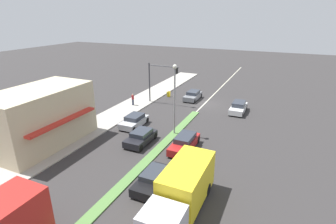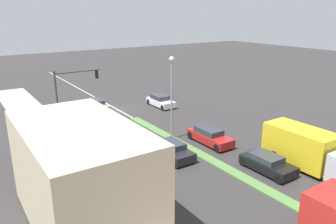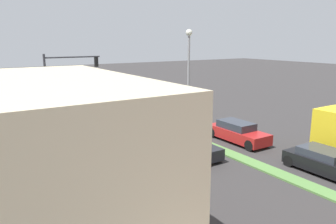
# 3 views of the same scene
# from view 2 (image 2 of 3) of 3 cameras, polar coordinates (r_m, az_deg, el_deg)

# --- Properties ---
(ground_plane) EXTENTS (160.00, 160.00, 0.00)m
(ground_plane) POSITION_cam_2_polar(r_m,az_deg,el_deg) (24.97, 9.64, -9.49)
(ground_plane) COLOR #333030
(sidewalk_right) EXTENTS (4.00, 73.00, 0.12)m
(sidewalk_right) POSITION_cam_2_polar(r_m,az_deg,el_deg) (20.12, -9.12, -16.33)
(sidewalk_right) COLOR #A8A399
(sidewalk_right) RESTS_ON ground
(lane_marking_center) EXTENTS (0.16, 60.00, 0.01)m
(lane_marking_center) POSITION_cam_2_polar(r_m,az_deg,el_deg) (39.01, -8.73, 0.40)
(lane_marking_center) COLOR beige
(lane_marking_center) RESTS_ON ground
(building_corner_store) EXTENTS (5.96, 9.67, 5.46)m
(building_corner_store) POSITION_cam_2_polar(r_m,az_deg,el_deg) (18.15, -14.83, -10.46)
(building_corner_store) COLOR #C6B793
(building_corner_store) RESTS_ON sidewalk_right
(traffic_signal_main) EXTENTS (4.59, 0.34, 5.60)m
(traffic_signal_main) POSITION_cam_2_polar(r_m,az_deg,el_deg) (33.60, -16.60, 4.04)
(traffic_signal_main) COLOR #333338
(traffic_signal_main) RESTS_ON sidewalk_right
(street_lamp) EXTENTS (0.44, 0.44, 7.37)m
(street_lamp) POSITION_cam_2_polar(r_m,az_deg,el_deg) (28.38, 0.63, 4.27)
(street_lamp) COLOR gray
(street_lamp) RESTS_ON median_strip
(pedestrian) EXTENTS (0.34, 0.34, 1.62)m
(pedestrian) POSITION_cam_2_polar(r_m,az_deg,el_deg) (31.33, -19.49, -2.74)
(pedestrian) COLOR #282D42
(pedestrian) RESTS_ON sidewalk_right
(warning_aframe_sign) EXTENTS (0.45, 0.53, 0.84)m
(warning_aframe_sign) POSITION_cam_2_polar(r_m,az_deg,el_deg) (37.63, -17.70, -0.18)
(warning_aframe_sign) COLOR yellow
(warning_aframe_sign) RESTS_ON ground
(delivery_truck) EXTENTS (2.44, 7.50, 2.87)m
(delivery_truck) POSITION_cam_2_polar(r_m,az_deg,el_deg) (25.94, 23.54, -6.15)
(delivery_truck) COLOR silver
(delivery_truck) RESTS_ON ground
(sedan_silver) EXTENTS (1.86, 3.88, 1.31)m
(sedan_silver) POSITION_cam_2_polar(r_m,az_deg,el_deg) (27.29, -8.17, -5.59)
(sedan_silver) COLOR #B7BABF
(sedan_silver) RESTS_ON ground
(hatchback_red) EXTENTS (1.72, 4.46, 1.37)m
(hatchback_red) POSITION_cam_2_polar(r_m,az_deg,el_deg) (28.85, 7.28, -4.20)
(hatchback_red) COLOR #AD1E1E
(hatchback_red) RESTS_ON ground
(van_white) EXTENTS (1.75, 4.11, 1.39)m
(van_white) POSITION_cam_2_polar(r_m,az_deg,el_deg) (39.81, -1.28, 1.92)
(van_white) COLOR silver
(van_white) RESTS_ON ground
(suv_grey) EXTENTS (1.76, 3.96, 1.30)m
(suv_grey) POSITION_cam_2_polar(r_m,az_deg,el_deg) (38.97, -12.37, 1.13)
(suv_grey) COLOR slate
(suv_grey) RESTS_ON ground
(suv_black) EXTENTS (1.84, 3.97, 1.24)m
(suv_black) POSITION_cam_2_polar(r_m,az_deg,el_deg) (24.90, 16.92, -8.57)
(suv_black) COLOR black
(suv_black) RESTS_ON ground
(sedan_dark) EXTENTS (1.85, 3.85, 1.30)m
(sedan_dark) POSITION_cam_2_polar(r_m,az_deg,el_deg) (25.90, 0.73, -6.69)
(sedan_dark) COLOR black
(sedan_dark) RESTS_ON ground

